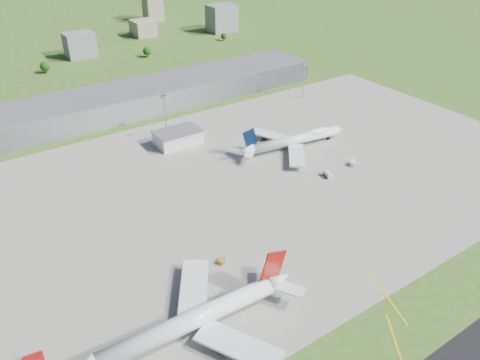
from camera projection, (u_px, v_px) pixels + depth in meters
ground at (130, 120)px, 310.01m from camera, size 1400.00×1400.00×0.00m
apron at (234, 188)px, 236.82m from camera, size 360.00×190.00×0.08m
terminal at (120, 102)px, 316.77m from camera, size 300.00×42.00×15.00m
ops_building at (178, 138)px, 277.31m from camera, size 26.00×16.00×8.00m
mast_center at (165, 108)px, 280.87m from camera, size 3.50×2.00×25.90m
mast_east at (304, 75)px, 333.77m from camera, size 3.50×2.00×25.90m
airliner_red_twin at (198, 318)px, 155.82m from camera, size 77.53×60.42×21.28m
airliner_blue_quad at (296, 140)px, 272.68m from camera, size 70.13×54.57×18.33m
crash_tender at (34, 360)px, 146.38m from camera, size 6.34×3.34×3.19m
tug_yellow at (222, 261)px, 187.54m from camera, size 4.19×3.71×1.81m
van_white_near at (328, 175)px, 245.41m from camera, size 3.58×5.91×2.78m
van_white_far at (353, 163)px, 256.20m from camera, size 5.32×4.63×2.52m
bldg_c at (80, 45)px, 427.37m from camera, size 26.00×20.00×22.00m
bldg_ce at (143, 28)px, 495.75m from camera, size 22.00×24.00×16.00m
bldg_e at (222, 18)px, 509.86m from camera, size 30.00×22.00×28.00m
bldg_tall_e at (153, 5)px, 552.36m from camera, size 20.00×18.00×36.00m
tree_c at (45, 66)px, 389.53m from camera, size 8.10×8.10×9.90m
tree_e at (147, 51)px, 429.44m from camera, size 7.65×7.65×9.35m
tree_far_e at (224, 36)px, 480.32m from camera, size 6.30×6.30×7.70m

